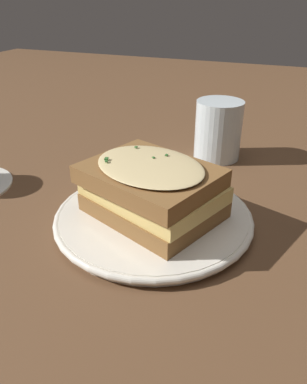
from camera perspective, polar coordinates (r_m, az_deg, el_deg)
ground_plane at (r=0.46m, az=1.72°, el=-6.11°), size 2.40×2.40×0.00m
dinner_plate at (r=0.47m, az=0.00°, el=-3.83°), size 0.25×0.25×0.02m
sandwich at (r=0.45m, az=-0.21°, el=0.46°), size 0.19×0.17×0.07m
water_glass at (r=0.66m, az=9.83°, el=9.29°), size 0.08×0.08×0.10m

